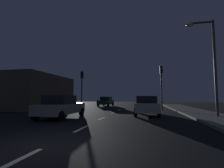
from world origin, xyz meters
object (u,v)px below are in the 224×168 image
car_adjacent_lane (61,107)px  car_oncoming_far (106,101)px  traffic_signal_left (82,82)px  street_lamp_right (210,58)px  car_stopped_ahead (146,105)px  traffic_signal_right (161,79)px

car_adjacent_lane → car_oncoming_far: size_ratio=1.10×
traffic_signal_left → street_lamp_right: size_ratio=0.69×
traffic_signal_left → car_oncoming_far: 6.82m
car_adjacent_lane → car_oncoming_far: (-0.42, 15.39, -0.02)m
car_stopped_ahead → car_oncoming_far: (-6.36, 12.22, -0.01)m
traffic_signal_right → car_oncoming_far: traffic_signal_right is taller
traffic_signal_left → traffic_signal_right: traffic_signal_right is taller
car_adjacent_lane → traffic_signal_right: bearing=50.2°
car_oncoming_far → car_stopped_ahead: bearing=-62.5°
car_adjacent_lane → car_oncoming_far: car_adjacent_lane is taller
car_stopped_ahead → street_lamp_right: (4.46, -1.31, 3.43)m
street_lamp_right → car_adjacent_lane: bearing=-169.9°
traffic_signal_left → car_oncoming_far: bearing=73.5°
traffic_signal_left → car_stopped_ahead: 10.54m
traffic_signal_right → car_oncoming_far: bearing=143.6°
traffic_signal_left → car_stopped_ahead: (8.15, -6.17, -2.59)m
car_adjacent_lane → traffic_signal_left: bearing=103.3°
car_adjacent_lane → street_lamp_right: (10.40, 1.86, 3.42)m
traffic_signal_left → traffic_signal_right: size_ratio=0.93×
car_oncoming_far → street_lamp_right: (10.82, -13.53, 3.44)m
traffic_signal_right → car_stopped_ahead: 7.04m
car_oncoming_far → car_adjacent_lane: bearing=-88.4°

